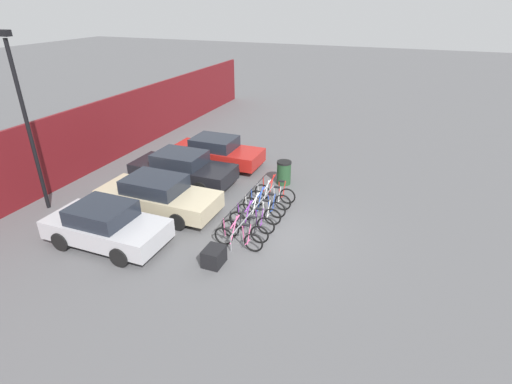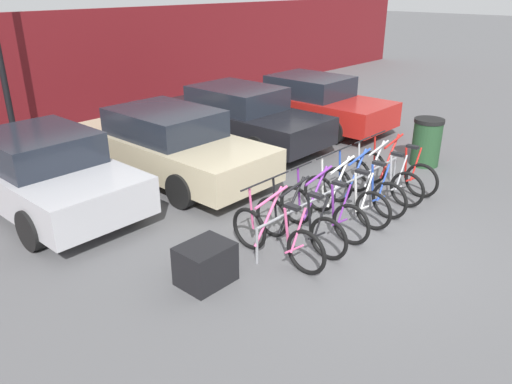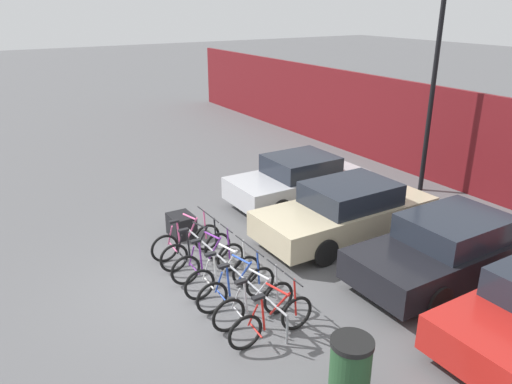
{
  "view_description": "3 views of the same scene",
  "coord_description": "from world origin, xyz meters",
  "px_view_note": "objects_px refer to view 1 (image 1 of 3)",
  "views": [
    {
      "loc": [
        -11.16,
        -4.01,
        7.32
      ],
      "look_at": [
        0.89,
        0.78,
        0.99
      ],
      "focal_mm": 28.0,
      "sensor_mm": 36.0,
      "label": 1
    },
    {
      "loc": [
        -6.15,
        -3.44,
        3.72
      ],
      "look_at": [
        -0.89,
        1.28,
        0.73
      ],
      "focal_mm": 35.0,
      "sensor_mm": 36.0,
      "label": 2
    },
    {
      "loc": [
        8.23,
        -3.46,
        5.48
      ],
      "look_at": [
        -0.91,
        2.15,
        1.37
      ],
      "focal_mm": 35.0,
      "sensor_mm": 36.0,
      "label": 3
    }
  ],
  "objects_px": {
    "bicycle_red": "(275,193)",
    "car_black": "(183,168)",
    "bicycle_blue": "(264,206)",
    "trash_bin": "(284,173)",
    "car_red": "(216,152)",
    "cargo_crate": "(214,256)",
    "bicycle_white": "(259,213)",
    "bike_rack": "(255,210)",
    "car_silver": "(106,225)",
    "bicycle_pink": "(238,238)",
    "bicycle_black": "(245,230)",
    "bicycle_purple": "(252,222)",
    "bicycle_silver": "(270,199)",
    "car_beige": "(158,195)",
    "lamp_post": "(26,117)"
  },
  "relations": [
    {
      "from": "car_silver",
      "to": "trash_bin",
      "type": "distance_m",
      "value": 7.69
    },
    {
      "from": "bicycle_blue",
      "to": "car_silver",
      "type": "relative_size",
      "value": 0.43
    },
    {
      "from": "cargo_crate",
      "to": "bicycle_black",
      "type": "bearing_deg",
      "value": -11.95
    },
    {
      "from": "bicycle_silver",
      "to": "car_silver",
      "type": "xyz_separation_m",
      "value": [
        -4.3,
        4.1,
        0.31
      ]
    },
    {
      "from": "bicycle_pink",
      "to": "trash_bin",
      "type": "xyz_separation_m",
      "value": [
        5.31,
        0.2,
        0.14
      ]
    },
    {
      "from": "bicycle_blue",
      "to": "car_silver",
      "type": "distance_m",
      "value": 5.5
    },
    {
      "from": "car_beige",
      "to": "car_black",
      "type": "relative_size",
      "value": 1.02
    },
    {
      "from": "bicycle_purple",
      "to": "bicycle_silver",
      "type": "height_order",
      "value": "same"
    },
    {
      "from": "bike_rack",
      "to": "bicycle_white",
      "type": "distance_m",
      "value": 0.19
    },
    {
      "from": "bicycle_white",
      "to": "cargo_crate",
      "type": "relative_size",
      "value": 2.44
    },
    {
      "from": "bike_rack",
      "to": "car_beige",
      "type": "xyz_separation_m",
      "value": [
        -0.64,
        3.62,
        0.2
      ]
    },
    {
      "from": "car_silver",
      "to": "car_red",
      "type": "distance_m",
      "value": 7.45
    },
    {
      "from": "car_red",
      "to": "bicycle_purple",
      "type": "bearing_deg",
      "value": -142.31
    },
    {
      "from": "bicycle_blue",
      "to": "cargo_crate",
      "type": "xyz_separation_m",
      "value": [
        -3.39,
        0.34,
        -0.1
      ]
    },
    {
      "from": "bike_rack",
      "to": "cargo_crate",
      "type": "bearing_deg",
      "value": 176.22
    },
    {
      "from": "bicycle_blue",
      "to": "car_beige",
      "type": "xyz_separation_m",
      "value": [
        -1.2,
        3.77,
        0.31
      ]
    },
    {
      "from": "cargo_crate",
      "to": "bicycle_blue",
      "type": "bearing_deg",
      "value": -5.66
    },
    {
      "from": "bicycle_red",
      "to": "car_beige",
      "type": "distance_m",
      "value": 4.49
    },
    {
      "from": "bicycle_blue",
      "to": "car_black",
      "type": "relative_size",
      "value": 0.38
    },
    {
      "from": "bicycle_blue",
      "to": "lamp_post",
      "type": "relative_size",
      "value": 0.27
    },
    {
      "from": "bicycle_black",
      "to": "bicycle_red",
      "type": "relative_size",
      "value": 1.0
    },
    {
      "from": "bicycle_pink",
      "to": "car_silver",
      "type": "bearing_deg",
      "value": 104.76
    },
    {
      "from": "car_silver",
      "to": "bicycle_red",
      "type": "bearing_deg",
      "value": -40.05
    },
    {
      "from": "bicycle_blue",
      "to": "bicycle_red",
      "type": "bearing_deg",
      "value": 2.2
    },
    {
      "from": "bicycle_blue",
      "to": "bicycle_red",
      "type": "distance_m",
      "value": 1.22
    },
    {
      "from": "bike_rack",
      "to": "car_beige",
      "type": "height_order",
      "value": "car_beige"
    },
    {
      "from": "car_black",
      "to": "trash_bin",
      "type": "bearing_deg",
      "value": -69.17
    },
    {
      "from": "bicycle_purple",
      "to": "bicycle_black",
      "type": "bearing_deg",
      "value": -179.45
    },
    {
      "from": "bicycle_pink",
      "to": "bicycle_red",
      "type": "distance_m",
      "value": 3.55
    },
    {
      "from": "bicycle_pink",
      "to": "bicycle_black",
      "type": "xyz_separation_m",
      "value": [
        0.53,
        0.0,
        0.0
      ]
    },
    {
      "from": "lamp_post",
      "to": "trash_bin",
      "type": "xyz_separation_m",
      "value": [
        5.48,
        -7.77,
        -3.04
      ]
    },
    {
      "from": "bicycle_silver",
      "to": "cargo_crate",
      "type": "bearing_deg",
      "value": 176.83
    },
    {
      "from": "bike_rack",
      "to": "bicycle_blue",
      "type": "height_order",
      "value": "bicycle_blue"
    },
    {
      "from": "bike_rack",
      "to": "bicycle_silver",
      "type": "bearing_deg",
      "value": -7.07
    },
    {
      "from": "bicycle_white",
      "to": "car_red",
      "type": "relative_size",
      "value": 0.4
    },
    {
      "from": "bicycle_black",
      "to": "cargo_crate",
      "type": "relative_size",
      "value": 2.44
    },
    {
      "from": "car_red",
      "to": "cargo_crate",
      "type": "xyz_separation_m",
      "value": [
        -7.18,
        -3.52,
        -0.42
      ]
    },
    {
      "from": "bicycle_black",
      "to": "car_silver",
      "type": "relative_size",
      "value": 0.43
    },
    {
      "from": "bicycle_red",
      "to": "trash_bin",
      "type": "height_order",
      "value": "bicycle_red"
    },
    {
      "from": "bicycle_red",
      "to": "trash_bin",
      "type": "xyz_separation_m",
      "value": [
        1.75,
        0.2,
        0.14
      ]
    },
    {
      "from": "bicycle_red",
      "to": "car_silver",
      "type": "relative_size",
      "value": 0.43
    },
    {
      "from": "bicycle_blue",
      "to": "lamp_post",
      "type": "xyz_separation_m",
      "value": [
        -2.5,
        7.97,
        3.18
      ]
    },
    {
      "from": "bicycle_red",
      "to": "car_black",
      "type": "distance_m",
      "value": 4.31
    },
    {
      "from": "bicycle_black",
      "to": "trash_bin",
      "type": "relative_size",
      "value": 1.66
    },
    {
      "from": "bicycle_pink",
      "to": "bicycle_blue",
      "type": "relative_size",
      "value": 1.0
    },
    {
      "from": "bicycle_purple",
      "to": "bicycle_silver",
      "type": "relative_size",
      "value": 1.0
    },
    {
      "from": "bicycle_blue",
      "to": "trash_bin",
      "type": "distance_m",
      "value": 2.98
    },
    {
      "from": "car_silver",
      "to": "cargo_crate",
      "type": "height_order",
      "value": "car_silver"
    },
    {
      "from": "bike_rack",
      "to": "bicycle_pink",
      "type": "bearing_deg",
      "value": -175.22
    },
    {
      "from": "bicycle_red",
      "to": "car_beige",
      "type": "height_order",
      "value": "car_beige"
    }
  ]
}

